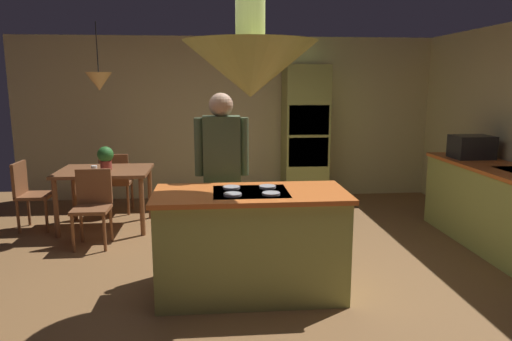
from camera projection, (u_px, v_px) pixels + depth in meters
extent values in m
plane|color=olive|center=(249.00, 284.00, 4.39)|extent=(8.16, 8.16, 0.00)
cube|color=beige|center=(233.00, 119.00, 7.53)|extent=(6.80, 0.10, 2.55)
cube|color=#A8B259|center=(251.00, 246.00, 4.11)|extent=(1.61, 0.72, 0.89)
cube|color=orange|center=(251.00, 194.00, 4.02)|extent=(1.67, 0.78, 0.04)
cube|color=black|center=(251.00, 192.00, 4.02)|extent=(0.64, 0.52, 0.01)
cylinder|color=#B2B2B7|center=(233.00, 194.00, 3.88)|extent=(0.15, 0.15, 0.02)
cylinder|color=#B2B2B7|center=(271.00, 194.00, 3.90)|extent=(0.15, 0.15, 0.02)
cylinder|color=#B2B2B7|center=(231.00, 187.00, 4.13)|extent=(0.15, 0.15, 0.02)
cylinder|color=#B2B2B7|center=(267.00, 187.00, 4.16)|extent=(0.15, 0.15, 0.02)
cube|color=#A8B259|center=(503.00, 213.00, 5.14)|extent=(0.62, 2.46, 0.89)
cube|color=orange|center=(507.00, 171.00, 5.06)|extent=(0.66, 2.50, 0.04)
cube|color=#A8B259|center=(305.00, 134.00, 7.27)|extent=(0.66, 0.62, 2.11)
cube|color=black|center=(309.00, 120.00, 6.94)|extent=(0.60, 0.04, 0.44)
cube|color=black|center=(308.00, 152.00, 7.03)|extent=(0.60, 0.04, 0.44)
cube|color=brown|center=(104.00, 171.00, 5.96)|extent=(1.14, 0.87, 0.04)
cylinder|color=brown|center=(56.00, 209.00, 5.62)|extent=(0.06, 0.06, 0.72)
cylinder|color=brown|center=(142.00, 207.00, 5.71)|extent=(0.06, 0.06, 0.72)
cylinder|color=brown|center=(74.00, 194.00, 6.35)|extent=(0.06, 0.06, 0.72)
cylinder|color=brown|center=(150.00, 193.00, 6.44)|extent=(0.06, 0.06, 0.72)
cylinder|color=tan|center=(214.00, 225.00, 4.73)|extent=(0.14, 0.14, 0.86)
cylinder|color=tan|center=(232.00, 225.00, 4.74)|extent=(0.14, 0.14, 0.86)
cube|color=#4C6042|center=(222.00, 150.00, 4.59)|extent=(0.36, 0.22, 0.67)
cylinder|color=#4C6042|center=(199.00, 147.00, 4.57)|extent=(0.09, 0.09, 0.57)
cylinder|color=#4C6042|center=(244.00, 147.00, 4.61)|extent=(0.09, 0.09, 0.57)
sphere|color=tan|center=(221.00, 105.00, 4.51)|extent=(0.23, 0.23, 0.23)
cone|color=#A8B259|center=(250.00, 69.00, 3.83)|extent=(1.10, 1.10, 0.45)
cylinder|color=#A8B259|center=(250.00, 5.00, 3.74)|extent=(0.24, 0.24, 0.55)
cone|color=#E0B266|center=(99.00, 81.00, 5.75)|extent=(0.32, 0.32, 0.22)
cylinder|color=black|center=(97.00, 47.00, 5.68)|extent=(0.01, 0.01, 0.60)
cube|color=brown|center=(91.00, 209.00, 5.30)|extent=(0.40, 0.40, 0.04)
cube|color=brown|center=(94.00, 187.00, 5.43)|extent=(0.40, 0.04, 0.42)
cylinder|color=brown|center=(73.00, 234.00, 5.16)|extent=(0.04, 0.04, 0.43)
cylinder|color=brown|center=(105.00, 233.00, 5.19)|extent=(0.04, 0.04, 0.43)
cylinder|color=brown|center=(81.00, 224.00, 5.49)|extent=(0.04, 0.04, 0.43)
cylinder|color=brown|center=(111.00, 224.00, 5.52)|extent=(0.04, 0.04, 0.43)
cube|color=brown|center=(117.00, 182.00, 6.74)|extent=(0.40, 0.40, 0.04)
cube|color=brown|center=(114.00, 169.00, 6.52)|extent=(0.40, 0.04, 0.42)
cylinder|color=brown|center=(132.00, 194.00, 6.96)|extent=(0.04, 0.04, 0.43)
cylinder|color=brown|center=(109.00, 195.00, 6.93)|extent=(0.04, 0.04, 0.43)
cylinder|color=brown|center=(128.00, 200.00, 6.63)|extent=(0.04, 0.04, 0.43)
cylinder|color=brown|center=(103.00, 200.00, 6.60)|extent=(0.04, 0.04, 0.43)
cube|color=brown|center=(36.00, 195.00, 5.94)|extent=(0.40, 0.40, 0.04)
cube|color=brown|center=(19.00, 179.00, 5.88)|extent=(0.04, 0.40, 0.42)
cylinder|color=brown|center=(46.00, 216.00, 5.83)|extent=(0.04, 0.04, 0.43)
cylinder|color=brown|center=(55.00, 209.00, 6.16)|extent=(0.04, 0.04, 0.43)
cylinder|color=brown|center=(18.00, 217.00, 5.80)|extent=(0.04, 0.04, 0.43)
cylinder|color=brown|center=(29.00, 209.00, 6.13)|extent=(0.04, 0.04, 0.43)
cylinder|color=#99382D|center=(106.00, 165.00, 5.91)|extent=(0.14, 0.14, 0.12)
sphere|color=#2D722D|center=(105.00, 154.00, 5.88)|extent=(0.20, 0.20, 0.20)
cylinder|color=white|center=(94.00, 169.00, 5.73)|extent=(0.07, 0.07, 0.09)
cube|color=#232326|center=(472.00, 147.00, 5.75)|extent=(0.46, 0.36, 0.28)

